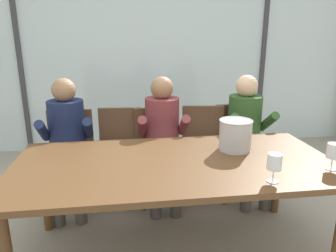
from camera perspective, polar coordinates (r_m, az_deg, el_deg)
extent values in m
plane|color=#9E9384|center=(3.34, -1.56, -11.41)|extent=(14.00, 14.00, 0.00)
cube|color=silver|center=(4.38, -3.81, 12.88)|extent=(7.38, 0.03, 2.60)
cube|color=#38383D|center=(4.55, -25.60, 11.51)|extent=(0.06, 0.06, 2.60)
cube|color=#38383D|center=(4.78, 17.03, 12.50)|extent=(0.06, 0.06, 2.60)
cube|color=#568942|center=(8.59, -5.85, 10.96)|extent=(13.38, 2.40, 1.57)
cube|color=brown|center=(2.14, 1.29, -6.95)|extent=(2.18, 1.04, 0.04)
cylinder|color=brown|center=(2.74, -21.67, -11.16)|extent=(0.07, 0.07, 0.68)
cylinder|color=brown|center=(2.96, 19.43, -8.83)|extent=(0.07, 0.07, 0.68)
cube|color=brown|center=(3.03, -17.66, -6.01)|extent=(0.44, 0.44, 0.03)
cube|color=brown|center=(3.14, -17.40, -0.88)|extent=(0.42, 0.04, 0.42)
cylinder|color=brown|center=(2.99, -21.56, -11.46)|extent=(0.04, 0.04, 0.43)
cylinder|color=brown|center=(2.92, -14.18, -11.48)|extent=(0.04, 0.04, 0.43)
cylinder|color=brown|center=(3.33, -20.03, -8.47)|extent=(0.04, 0.04, 0.43)
cylinder|color=brown|center=(3.26, -13.44, -8.40)|extent=(0.04, 0.04, 0.43)
cube|color=brown|center=(3.00, -8.92, -5.62)|extent=(0.48, 0.48, 0.03)
cube|color=brown|center=(3.12, -8.73, -0.45)|extent=(0.42, 0.07, 0.42)
cylinder|color=brown|center=(2.95, -12.84, -11.09)|extent=(0.04, 0.04, 0.43)
cylinder|color=brown|center=(2.91, -5.31, -11.15)|extent=(0.04, 0.04, 0.43)
cylinder|color=brown|center=(3.29, -11.74, -8.08)|extent=(0.04, 0.04, 0.43)
cylinder|color=brown|center=(3.25, -5.04, -8.09)|extent=(0.04, 0.04, 0.43)
cube|color=brown|center=(2.98, -1.60, -5.55)|extent=(0.48, 0.48, 0.03)
cube|color=brown|center=(3.10, -2.35, -0.38)|extent=(0.42, 0.07, 0.42)
cylinder|color=brown|center=(2.88, -4.59, -11.42)|extent=(0.04, 0.04, 0.43)
cylinder|color=brown|center=(2.95, 2.86, -10.68)|extent=(0.04, 0.04, 0.43)
cylinder|color=brown|center=(3.22, -5.59, -8.35)|extent=(0.04, 0.04, 0.43)
cylinder|color=brown|center=(3.28, 1.06, -7.78)|extent=(0.04, 0.04, 0.43)
cube|color=brown|center=(3.07, 6.62, -5.03)|extent=(0.50, 0.50, 0.03)
cube|color=brown|center=(3.19, 6.39, 0.00)|extent=(0.42, 0.10, 0.42)
cylinder|color=brown|center=(2.97, 3.14, -10.46)|extent=(0.04, 0.04, 0.43)
cylinder|color=brown|center=(3.01, 10.50, -10.34)|extent=(0.04, 0.04, 0.43)
cylinder|color=brown|center=(3.32, 2.86, -7.53)|extent=(0.04, 0.04, 0.43)
cylinder|color=brown|center=(3.35, 9.42, -7.47)|extent=(0.04, 0.04, 0.43)
cube|color=brown|center=(3.22, 13.29, -4.32)|extent=(0.48, 0.48, 0.03)
cube|color=brown|center=(3.33, 12.03, 0.43)|extent=(0.42, 0.07, 0.42)
cylinder|color=brown|center=(3.08, 11.36, -9.82)|extent=(0.04, 0.04, 0.43)
cylinder|color=brown|center=(3.24, 17.57, -8.88)|extent=(0.04, 0.04, 0.43)
cylinder|color=brown|center=(3.39, 8.73, -7.15)|extent=(0.04, 0.04, 0.43)
cylinder|color=brown|center=(3.54, 14.48, -6.45)|extent=(0.04, 0.04, 0.43)
cylinder|color=#192347|center=(2.98, -18.00, -0.45)|extent=(0.35, 0.35, 0.52)
sphere|color=#936B4C|center=(2.90, -18.60, 6.27)|extent=(0.21, 0.21, 0.21)
cube|color=#47423D|center=(2.88, -19.66, -6.62)|extent=(0.16, 0.41, 0.13)
cube|color=#47423D|center=(2.87, -16.07, -6.45)|extent=(0.16, 0.41, 0.13)
cylinder|color=#47423D|center=(2.81, -19.63, -12.85)|extent=(0.10, 0.10, 0.45)
cylinder|color=#47423D|center=(2.79, -15.87, -12.70)|extent=(0.10, 0.10, 0.45)
cylinder|color=#192347|center=(2.88, -21.99, -0.84)|extent=(0.11, 0.33, 0.26)
cylinder|color=#192347|center=(2.84, -14.43, -0.39)|extent=(0.11, 0.33, 0.26)
cylinder|color=brown|center=(2.95, -1.07, 0.19)|extent=(0.33, 0.33, 0.52)
sphere|color=#936B4C|center=(2.87, -1.11, 7.01)|extent=(0.21, 0.21, 0.21)
cube|color=#47423D|center=(2.84, -2.57, -6.01)|extent=(0.15, 0.41, 0.13)
cube|color=#47423D|center=(2.85, 1.07, -5.89)|extent=(0.15, 0.41, 0.13)
cylinder|color=#47423D|center=(2.76, -2.29, -12.33)|extent=(0.10, 0.10, 0.45)
cylinder|color=#47423D|center=(2.78, 1.50, -12.18)|extent=(0.10, 0.10, 0.45)
cylinder|color=brown|center=(2.82, -4.75, -0.06)|extent=(0.09, 0.33, 0.26)
cylinder|color=brown|center=(2.85, 2.92, 0.13)|extent=(0.09, 0.33, 0.26)
cylinder|color=#2D5123|center=(3.15, 13.81, 0.74)|extent=(0.32, 0.32, 0.52)
sphere|color=#DBAD89|center=(3.07, 14.25, 7.13)|extent=(0.21, 0.21, 0.21)
cube|color=#47423D|center=(3.02, 13.22, -5.08)|extent=(0.13, 0.40, 0.13)
cube|color=#47423D|center=(3.08, 16.37, -4.85)|extent=(0.13, 0.40, 0.13)
cylinder|color=#47423D|center=(2.95, 14.27, -10.95)|extent=(0.10, 0.10, 0.45)
cylinder|color=#47423D|center=(3.01, 17.51, -10.58)|extent=(0.10, 0.10, 0.45)
cylinder|color=#2D5123|center=(2.97, 11.24, 0.50)|extent=(0.08, 0.33, 0.26)
cylinder|color=#2D5123|center=(3.11, 17.90, 0.73)|extent=(0.08, 0.33, 0.26)
cylinder|color=#B7B7BC|center=(2.36, 12.24, -1.68)|extent=(0.24, 0.24, 0.23)
torus|color=silver|center=(2.33, 12.40, 0.97)|extent=(0.25, 0.25, 0.01)
cylinder|color=silver|center=(2.27, 27.71, -7.00)|extent=(0.07, 0.07, 0.00)
cylinder|color=silver|center=(2.25, 27.84, -6.07)|extent=(0.01, 0.01, 0.07)
cylinder|color=silver|center=(2.22, 28.13, -4.03)|extent=(0.08, 0.08, 0.09)
cylinder|color=maroon|center=(2.23, 28.04, -4.68)|extent=(0.07, 0.07, 0.04)
cylinder|color=silver|center=(1.95, 18.63, -9.59)|extent=(0.07, 0.07, 0.00)
cylinder|color=silver|center=(1.93, 18.74, -8.53)|extent=(0.01, 0.01, 0.07)
cylinder|color=silver|center=(1.90, 18.97, -6.20)|extent=(0.08, 0.08, 0.09)
cylinder|color=#560C1E|center=(1.91, 18.90, -6.93)|extent=(0.07, 0.07, 0.04)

